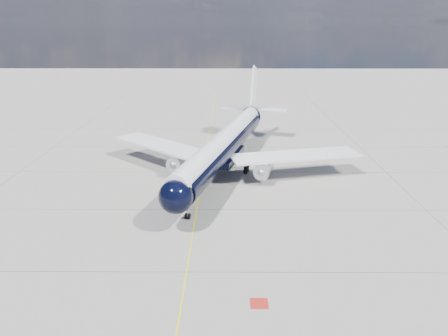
% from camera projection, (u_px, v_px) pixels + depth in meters
% --- Properties ---
extents(ground, '(320.00, 320.00, 0.00)m').
position_uv_depth(ground, '(204.00, 163.00, 76.03)').
color(ground, gray).
rests_on(ground, ground).
extents(taxiway_centerline, '(0.16, 160.00, 0.01)m').
position_uv_depth(taxiway_centerline, '(203.00, 172.00, 71.29)').
color(taxiway_centerline, yellow).
rests_on(taxiway_centerline, ground).
extents(red_marking, '(1.60, 1.60, 0.01)m').
position_uv_depth(red_marking, '(259.00, 303.00, 38.08)').
color(red_marking, maroon).
rests_on(red_marking, ground).
extents(main_airliner, '(41.41, 51.25, 15.03)m').
position_uv_depth(main_airliner, '(226.00, 144.00, 70.31)').
color(main_airliner, black).
rests_on(main_airliner, ground).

